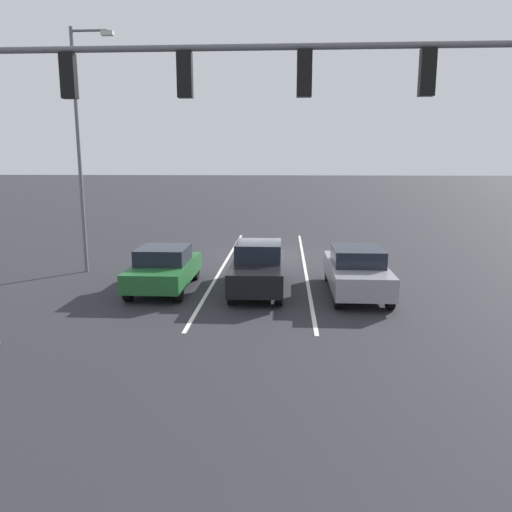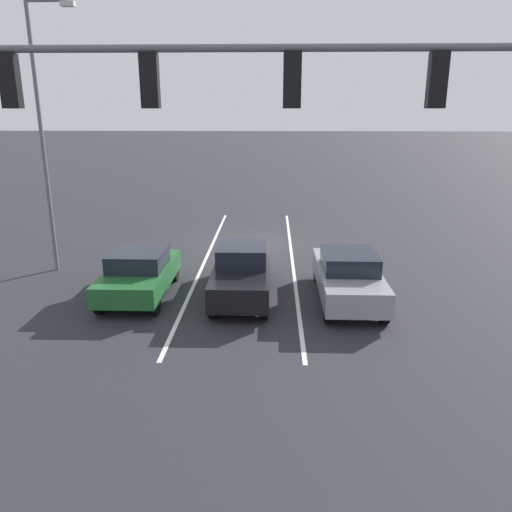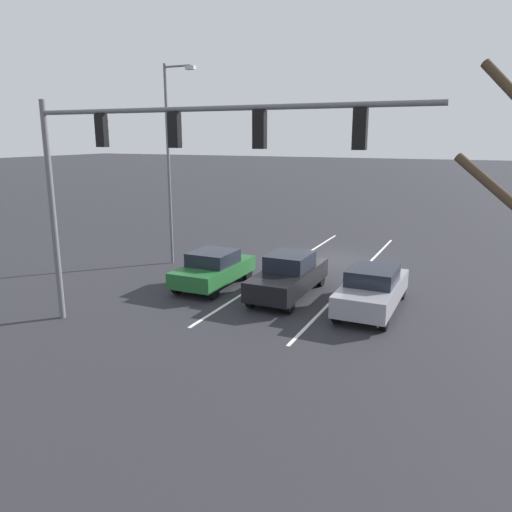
{
  "view_description": "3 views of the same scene",
  "coord_description": "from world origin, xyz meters",
  "px_view_note": "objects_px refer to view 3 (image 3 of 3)",
  "views": [
    {
      "loc": [
        -0.88,
        23.14,
        4.43
      ],
      "look_at": [
        0.16,
        5.54,
        1.01
      ],
      "focal_mm": 35.0,
      "sensor_mm": 36.0,
      "label": 1
    },
    {
      "loc": [
        -0.92,
        21.43,
        5.72
      ],
      "look_at": [
        -0.46,
        7.74,
        1.69
      ],
      "focal_mm": 35.0,
      "sensor_mm": 36.0,
      "label": 2
    },
    {
      "loc": [
        -6.63,
        23.84,
        6.05
      ],
      "look_at": [
        1.04,
        7.28,
        1.66
      ],
      "focal_mm": 35.0,
      "sensor_mm": 36.0,
      "label": 3
    }
  ],
  "objects_px": {
    "car_darkgreen_rightlane_front": "(214,268)",
    "car_gray_leftlane_front": "(372,289)",
    "car_black_midlane_front": "(289,276)",
    "street_lamp_right_shoulder": "(171,155)",
    "traffic_signal_gantry": "(153,156)"
  },
  "relations": [
    {
      "from": "car_darkgreen_rightlane_front",
      "to": "car_gray_leftlane_front",
      "type": "xyz_separation_m",
      "value": [
        -6.54,
        0.16,
        0.03
      ]
    },
    {
      "from": "car_darkgreen_rightlane_front",
      "to": "car_gray_leftlane_front",
      "type": "height_order",
      "value": "car_gray_leftlane_front"
    },
    {
      "from": "car_darkgreen_rightlane_front",
      "to": "car_black_midlane_front",
      "type": "relative_size",
      "value": 0.87
    },
    {
      "from": "car_gray_leftlane_front",
      "to": "street_lamp_right_shoulder",
      "type": "xyz_separation_m",
      "value": [
        10.19,
        -2.74,
        4.41
      ]
    },
    {
      "from": "car_darkgreen_rightlane_front",
      "to": "car_black_midlane_front",
      "type": "bearing_deg",
      "value": -177.58
    },
    {
      "from": "car_black_midlane_front",
      "to": "car_darkgreen_rightlane_front",
      "type": "bearing_deg",
      "value": 2.42
    },
    {
      "from": "street_lamp_right_shoulder",
      "to": "car_black_midlane_front",
      "type": "bearing_deg",
      "value": 160.52
    },
    {
      "from": "car_darkgreen_rightlane_front",
      "to": "car_gray_leftlane_front",
      "type": "bearing_deg",
      "value": 178.6
    },
    {
      "from": "car_black_midlane_front",
      "to": "traffic_signal_gantry",
      "type": "bearing_deg",
      "value": 69.58
    },
    {
      "from": "car_darkgreen_rightlane_front",
      "to": "car_gray_leftlane_front",
      "type": "relative_size",
      "value": 0.89
    },
    {
      "from": "car_black_midlane_front",
      "to": "street_lamp_right_shoulder",
      "type": "xyz_separation_m",
      "value": [
        6.9,
        -2.44,
        4.39
      ]
    },
    {
      "from": "car_black_midlane_front",
      "to": "traffic_signal_gantry",
      "type": "relative_size",
      "value": 0.4
    },
    {
      "from": "car_gray_leftlane_front",
      "to": "car_black_midlane_front",
      "type": "distance_m",
      "value": 3.3
    },
    {
      "from": "car_darkgreen_rightlane_front",
      "to": "street_lamp_right_shoulder",
      "type": "bearing_deg",
      "value": -35.23
    },
    {
      "from": "car_gray_leftlane_front",
      "to": "car_darkgreen_rightlane_front",
      "type": "bearing_deg",
      "value": -1.4
    }
  ]
}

